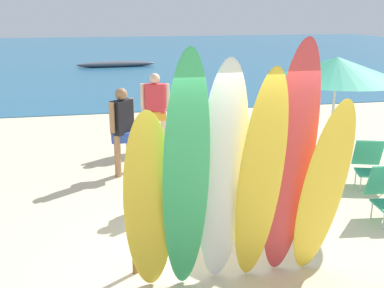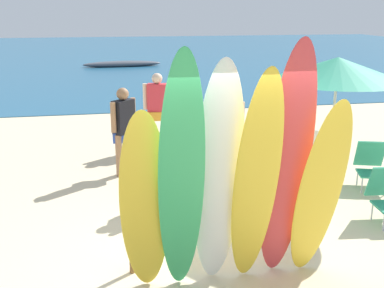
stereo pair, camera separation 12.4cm
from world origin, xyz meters
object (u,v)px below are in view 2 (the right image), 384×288
at_px(surfboard_red_4, 287,167).
at_px(beachgoer_by_water, 158,106).
at_px(surfboard_yellow_0, 145,205).
at_px(beachgoer_photographing, 192,141).
at_px(surfboard_green_1, 181,181).
at_px(beachgoer_midbeach, 230,124).
at_px(beach_umbrella, 337,69).
at_px(distant_boat, 122,64).
at_px(beach_chair_striped, 304,150).
at_px(surfboard_yellow_5, 320,192).
at_px(surfboard_yellow_3, 256,183).
at_px(beach_chair_blue, 371,163).
at_px(surfboard_rack, 222,225).
at_px(beachgoer_strolling, 124,125).
at_px(surfboard_white_2, 218,179).

bearing_deg(surfboard_red_4, beachgoer_by_water, 98.80).
bearing_deg(surfboard_yellow_0, beachgoer_photographing, 75.10).
height_order(surfboard_green_1, beachgoer_midbeach, surfboard_green_1).
xyz_separation_m(beachgoer_by_water, beach_umbrella, (2.40, -3.58, 1.20)).
distance_m(beach_umbrella, distant_boat, 19.68).
height_order(beachgoer_by_water, beach_chair_striped, beachgoer_by_water).
bearing_deg(surfboard_yellow_5, beachgoer_photographing, 102.54).
relative_size(surfboard_yellow_3, beach_chair_blue, 3.23).
relative_size(surfboard_green_1, beach_umbrella, 1.21).
distance_m(beachgoer_midbeach, beachgoer_by_water, 2.04).
distance_m(surfboard_yellow_0, surfboard_green_1, 0.52).
bearing_deg(surfboard_rack, beachgoer_strolling, 105.56).
relative_size(beach_chair_blue, distant_boat, 0.19).
bearing_deg(beach_umbrella, surfboard_white_2, -138.33).
distance_m(surfboard_rack, surfboard_green_1, 1.25).
xyz_separation_m(surfboard_yellow_5, beachgoer_photographing, (-0.92, 2.84, -0.14)).
height_order(surfboard_yellow_3, beachgoer_midbeach, surfboard_yellow_3).
height_order(beachgoer_photographing, beach_umbrella, beach_umbrella).
xyz_separation_m(surfboard_rack, surfboard_red_4, (0.58, -0.52, 0.90)).
distance_m(surfboard_yellow_3, beachgoer_strolling, 4.40).
height_order(surfboard_white_2, beach_umbrella, surfboard_white_2).
relative_size(beachgoer_by_water, beach_chair_blue, 2.09).
distance_m(beach_chair_blue, beach_umbrella, 2.10).
bearing_deg(beach_chair_blue, surfboard_green_1, -126.65).
distance_m(surfboard_yellow_5, beachgoer_strolling, 4.63).
bearing_deg(surfboard_white_2, surfboard_red_4, -0.42).
relative_size(surfboard_white_2, surfboard_yellow_3, 1.01).
xyz_separation_m(beach_chair_blue, beach_chair_striped, (-0.86, 0.96, 0.00)).
bearing_deg(surfboard_rack, surfboard_yellow_0, -154.11).
xyz_separation_m(surfboard_yellow_3, beachgoer_strolling, (-1.21, 4.22, -0.33)).
xyz_separation_m(surfboard_green_1, beach_chair_blue, (3.90, 2.78, -0.96)).
bearing_deg(beach_umbrella, beach_chair_striped, 82.08).
relative_size(surfboard_white_2, beachgoer_strolling, 1.60).
bearing_deg(surfboard_white_2, distant_boat, 91.15).
bearing_deg(surfboard_yellow_3, surfboard_rack, 108.33).
xyz_separation_m(surfboard_yellow_3, beachgoer_midbeach, (0.87, 4.22, -0.41)).
bearing_deg(surfboard_yellow_5, distant_boat, 87.81).
height_order(surfboard_rack, surfboard_yellow_5, surfboard_yellow_5).
distance_m(surfboard_white_2, beachgoer_midbeach, 4.32).
bearing_deg(beachgoer_photographing, surfboard_rack, 7.55).
distance_m(surfboard_yellow_0, surfboard_red_4, 1.60).
bearing_deg(distant_boat, surfboard_yellow_5, -86.74).
bearing_deg(beachgoer_midbeach, beach_chair_blue, 145.59).
bearing_deg(surfboard_green_1, beach_umbrella, 42.83).
relative_size(beachgoer_by_water, distant_boat, 0.40).
xyz_separation_m(surfboard_yellow_3, beach_umbrella, (2.02, 2.26, 0.89)).
bearing_deg(beachgoer_midbeach, surfboard_yellow_5, 88.09).
distance_m(surfboard_yellow_3, beachgoer_photographing, 2.89).
distance_m(beachgoer_strolling, beach_chair_striped, 3.51).
relative_size(surfboard_rack, beachgoer_photographing, 1.39).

